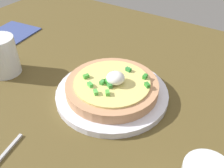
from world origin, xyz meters
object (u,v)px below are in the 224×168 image
(plate, at_px, (112,94))
(cup_near, at_px, (2,58))
(napkin, at_px, (13,33))
(pizza, at_px, (112,86))

(plate, height_order, cup_near, cup_near)
(napkin, bearing_deg, plate, -11.19)
(plate, relative_size, napkin, 1.92)
(pizza, height_order, napkin, pizza)
(plate, distance_m, cup_near, 0.29)
(pizza, distance_m, cup_near, 0.29)
(plate, bearing_deg, cup_near, -166.28)
(pizza, bearing_deg, napkin, 168.82)
(napkin, bearing_deg, pizza, -11.18)
(plate, xyz_separation_m, pizza, (0.00, -0.00, 0.02))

